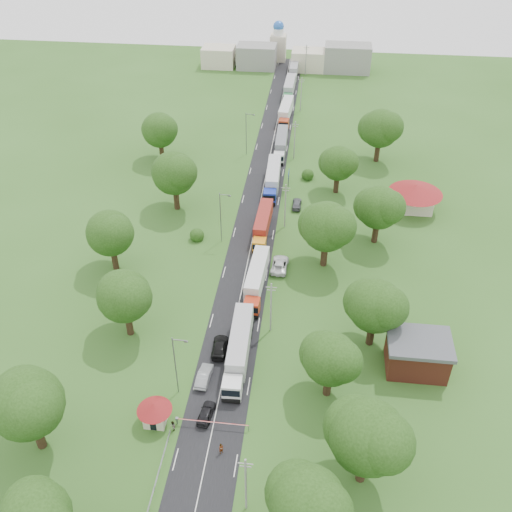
# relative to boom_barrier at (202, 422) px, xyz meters

# --- Properties ---
(ground) EXTENTS (260.00, 260.00, 0.00)m
(ground) POSITION_rel_boom_barrier_xyz_m (1.36, 25.00, -0.89)
(ground) COLOR #2E571D
(ground) RESTS_ON ground
(road) EXTENTS (8.00, 200.00, 0.04)m
(road) POSITION_rel_boom_barrier_xyz_m (1.36, 45.00, -0.89)
(road) COLOR black
(road) RESTS_ON ground
(boom_barrier) EXTENTS (9.22, 0.35, 1.18)m
(boom_barrier) POSITION_rel_boom_barrier_xyz_m (0.00, 0.00, 0.00)
(boom_barrier) COLOR slate
(boom_barrier) RESTS_ON ground
(guard_booth) EXTENTS (4.40, 4.40, 3.45)m
(guard_booth) POSITION_rel_boom_barrier_xyz_m (-5.84, -0.00, 1.27)
(guard_booth) COLOR beige
(guard_booth) RESTS_ON ground
(guard_rail) EXTENTS (0.10, 17.00, 1.70)m
(guard_rail) POSITION_rel_boom_barrier_xyz_m (-3.64, -10.00, -0.89)
(guard_rail) COLOR slate
(guard_rail) RESTS_ON ground
(info_sign) EXTENTS (0.12, 3.10, 4.10)m
(info_sign) POSITION_rel_boom_barrier_xyz_m (6.56, 60.00, 2.11)
(info_sign) COLOR slate
(info_sign) RESTS_ON ground
(pole_0) EXTENTS (1.60, 0.24, 9.00)m
(pole_0) POSITION_rel_boom_barrier_xyz_m (6.86, -10.00, 3.79)
(pole_0) COLOR gray
(pole_0) RESTS_ON ground
(pole_1) EXTENTS (1.60, 0.24, 9.00)m
(pole_1) POSITION_rel_boom_barrier_xyz_m (6.86, 18.00, 3.79)
(pole_1) COLOR gray
(pole_1) RESTS_ON ground
(pole_2) EXTENTS (1.60, 0.24, 9.00)m
(pole_2) POSITION_rel_boom_barrier_xyz_m (6.86, 46.00, 3.79)
(pole_2) COLOR gray
(pole_2) RESTS_ON ground
(pole_3) EXTENTS (1.60, 0.24, 9.00)m
(pole_3) POSITION_rel_boom_barrier_xyz_m (6.86, 74.00, 3.79)
(pole_3) COLOR gray
(pole_3) RESTS_ON ground
(pole_4) EXTENTS (1.60, 0.24, 9.00)m
(pole_4) POSITION_rel_boom_barrier_xyz_m (6.86, 102.00, 3.79)
(pole_4) COLOR gray
(pole_4) RESTS_ON ground
(pole_5) EXTENTS (1.60, 0.24, 9.00)m
(pole_5) POSITION_rel_boom_barrier_xyz_m (6.86, 130.00, 3.79)
(pole_5) COLOR gray
(pole_5) RESTS_ON ground
(lamp_0) EXTENTS (2.03, 0.22, 10.00)m
(lamp_0) POSITION_rel_boom_barrier_xyz_m (-3.99, 5.00, 4.66)
(lamp_0) COLOR slate
(lamp_0) RESTS_ON ground
(lamp_1) EXTENTS (2.03, 0.22, 10.00)m
(lamp_1) POSITION_rel_boom_barrier_xyz_m (-3.99, 40.00, 4.66)
(lamp_1) COLOR slate
(lamp_1) RESTS_ON ground
(lamp_2) EXTENTS (2.03, 0.22, 10.00)m
(lamp_2) POSITION_rel_boom_barrier_xyz_m (-3.99, 75.00, 4.66)
(lamp_2) COLOR slate
(lamp_2) RESTS_ON ground
(tree_0) EXTENTS (8.80, 8.80, 11.07)m
(tree_0) POSITION_rel_boom_barrier_xyz_m (13.35, -12.84, 6.33)
(tree_0) COLOR #382616
(tree_0) RESTS_ON ground
(tree_1) EXTENTS (9.60, 9.60, 12.05)m
(tree_1) POSITION_rel_boom_barrier_xyz_m (19.34, -4.83, 6.96)
(tree_1) COLOR #382616
(tree_1) RESTS_ON ground
(tree_2) EXTENTS (8.00, 8.00, 10.10)m
(tree_2) POSITION_rel_boom_barrier_xyz_m (15.35, 7.14, 5.70)
(tree_2) COLOR #382616
(tree_2) RESTS_ON ground
(tree_3) EXTENTS (8.80, 8.80, 11.07)m
(tree_3) POSITION_rel_boom_barrier_xyz_m (21.35, 17.16, 6.33)
(tree_3) COLOR #382616
(tree_3) RESTS_ON ground
(tree_4) EXTENTS (9.60, 9.60, 12.05)m
(tree_4) POSITION_rel_boom_barrier_xyz_m (14.34, 35.17, 6.96)
(tree_4) COLOR #382616
(tree_4) RESTS_ON ground
(tree_5) EXTENTS (8.80, 8.80, 11.07)m
(tree_5) POSITION_rel_boom_barrier_xyz_m (23.35, 43.16, 6.33)
(tree_5) COLOR #382616
(tree_5) RESTS_ON ground
(tree_6) EXTENTS (8.00, 8.00, 10.10)m
(tree_6) POSITION_rel_boom_barrier_xyz_m (16.35, 60.14, 5.70)
(tree_6) COLOR #382616
(tree_6) RESTS_ON ground
(tree_7) EXTENTS (9.60, 9.60, 12.05)m
(tree_7) POSITION_rel_boom_barrier_xyz_m (25.34, 75.17, 6.96)
(tree_7) COLOR #382616
(tree_7) RESTS_ON ground
(tree_9) EXTENTS (9.60, 9.60, 12.05)m
(tree_9) POSITION_rel_boom_barrier_xyz_m (-18.66, -4.83, 6.96)
(tree_9) COLOR #382616
(tree_9) RESTS_ON ground
(tree_10) EXTENTS (8.80, 8.80, 11.07)m
(tree_10) POSITION_rel_boom_barrier_xyz_m (-13.65, 15.16, 6.33)
(tree_10) COLOR #382616
(tree_10) RESTS_ON ground
(tree_11) EXTENTS (8.80, 8.80, 11.07)m
(tree_11) POSITION_rel_boom_barrier_xyz_m (-20.65, 30.16, 6.33)
(tree_11) COLOR #382616
(tree_11) RESTS_ON ground
(tree_12) EXTENTS (9.60, 9.60, 12.05)m
(tree_12) POSITION_rel_boom_barrier_xyz_m (-14.66, 50.17, 6.96)
(tree_12) COLOR #382616
(tree_12) RESTS_ON ground
(tree_13) EXTENTS (8.80, 8.80, 11.07)m
(tree_13) POSITION_rel_boom_barrier_xyz_m (-22.65, 70.16, 6.33)
(tree_13) COLOR #382616
(tree_13) RESTS_ON ground
(house_brick) EXTENTS (8.60, 6.60, 5.20)m
(house_brick) POSITION_rel_boom_barrier_xyz_m (27.36, 13.00, 1.76)
(house_brick) COLOR maroon
(house_brick) RESTS_ON ground
(house_cream) EXTENTS (10.08, 10.08, 5.80)m
(house_cream) POSITION_rel_boom_barrier_xyz_m (31.36, 55.00, 2.75)
(house_cream) COLOR beige
(house_cream) RESTS_ON ground
(distant_town) EXTENTS (52.00, 8.00, 8.00)m
(distant_town) POSITION_rel_boom_barrier_xyz_m (2.04, 135.00, 2.60)
(distant_town) COLOR gray
(distant_town) RESTS_ON ground
(church) EXTENTS (5.00, 5.00, 12.30)m
(church) POSITION_rel_boom_barrier_xyz_m (-2.64, 143.00, 4.50)
(church) COLOR beige
(church) RESTS_ON ground
(truck_0) EXTENTS (2.90, 15.22, 4.21)m
(truck_0) POSITION_rel_boom_barrier_xyz_m (3.06, 11.64, 1.34)
(truck_0) COLOR white
(truck_0) RESTS_ON ground
(truck_1) EXTENTS (2.98, 14.16, 3.91)m
(truck_1) POSITION_rel_boom_barrier_xyz_m (3.67, 27.27, 1.18)
(truck_1) COLOR #B32D14
(truck_1) RESTS_ON ground
(truck_2) EXTENTS (2.62, 13.58, 3.76)m
(truck_2) POSITION_rel_boom_barrier_xyz_m (3.01, 43.26, 1.10)
(truck_2) COLOR orange
(truck_2) RESTS_ON ground
(truck_3) EXTENTS (2.93, 14.99, 4.15)m
(truck_3) POSITION_rel_boom_barrier_xyz_m (3.28, 60.38, 1.31)
(truck_3) COLOR #1B30A5
(truck_3) RESTS_ON ground
(truck_4) EXTENTS (2.62, 14.03, 3.89)m
(truck_4) POSITION_rel_boom_barrier_xyz_m (3.69, 77.05, 1.17)
(truck_4) COLOR white
(truck_4) RESTS_ON ground
(truck_5) EXTENTS (3.20, 14.72, 4.06)m
(truck_5) POSITION_rel_boom_barrier_xyz_m (3.37, 95.37, 1.26)
(truck_5) COLOR #A23219
(truck_5) RESTS_ON ground
(truck_6) EXTENTS (2.73, 14.59, 4.04)m
(truck_6) POSITION_rel_boom_barrier_xyz_m (3.17, 112.50, 1.25)
(truck_6) COLOR #2A703D
(truck_6) RESTS_ON ground
(truck_7) EXTENTS (2.38, 13.76, 3.82)m
(truck_7) POSITION_rel_boom_barrier_xyz_m (3.44, 128.37, 1.13)
(truck_7) COLOR silver
(truck_7) RESTS_ON ground
(car_lane_front) EXTENTS (2.14, 4.26, 1.39)m
(car_lane_front) POSITION_rel_boom_barrier_xyz_m (0.27, 1.50, -0.20)
(car_lane_front) COLOR black
(car_lane_front) RESTS_ON ground
(car_lane_mid) EXTENTS (1.91, 4.70, 1.52)m
(car_lane_mid) POSITION_rel_boom_barrier_xyz_m (-1.12, 7.46, -0.13)
(car_lane_mid) COLOR gray
(car_lane_mid) RESTS_ON ground
(car_lane_rear) EXTENTS (2.30, 5.22, 1.49)m
(car_lane_rear) POSITION_rel_boom_barrier_xyz_m (0.06, 13.05, -0.15)
(car_lane_rear) COLOR black
(car_lane_rear) RESTS_ON ground
(car_verge_near) EXTENTS (2.92, 5.87, 1.60)m
(car_verge_near) POSITION_rel_boom_barrier_xyz_m (6.99, 33.14, -0.09)
(car_verge_near) COLOR silver
(car_verge_near) RESTS_ON ground
(car_verge_far) EXTENTS (1.82, 4.46, 1.52)m
(car_verge_far) POSITION_rel_boom_barrier_xyz_m (8.72, 53.22, -0.13)
(car_verge_far) COLOR #505257
(car_verge_far) RESTS_ON ground
(pedestrian_near) EXTENTS (0.70, 0.70, 1.64)m
(pedestrian_near) POSITION_rel_boom_barrier_xyz_m (3.02, -3.50, -0.07)
(pedestrian_near) COLOR gray
(pedestrian_near) RESTS_ON ground
(pedestrian_booth) EXTENTS (0.75, 0.87, 1.56)m
(pedestrian_booth) POSITION_rel_boom_barrier_xyz_m (-3.44, -1.00, -0.11)
(pedestrian_booth) COLOR gray
(pedestrian_booth) RESTS_ON ground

